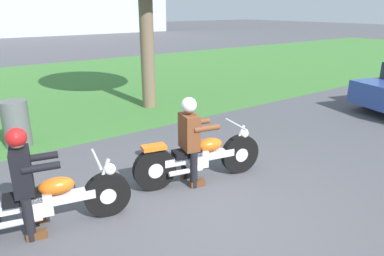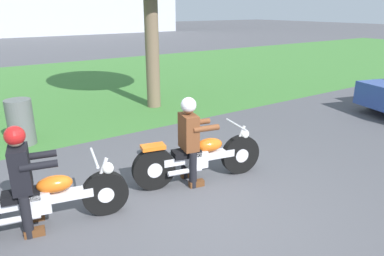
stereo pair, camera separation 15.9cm
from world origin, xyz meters
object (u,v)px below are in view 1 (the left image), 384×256
Objects in this scene: motorcycle_lead at (200,157)px; rider_follow at (24,173)px; rider_lead at (190,134)px; motorcycle_follow at (44,202)px; trash_can at (16,124)px.

rider_follow reaches higher than motorcycle_lead.
rider_lead reaches higher than rider_follow.
rider_lead is 2.40m from rider_follow.
rider_lead reaches higher than motorcycle_follow.
motorcycle_follow is (-2.24, 0.05, -0.44)m from rider_lead.
motorcycle_lead is at bearing -0.79° from rider_lead.
motorcycle_follow is at bearing -0.85° from rider_follow.
rider_follow is 3.34m from trash_can.
rider_follow is (-2.57, 0.12, 0.41)m from motorcycle_lead.
motorcycle_lead is 1.53× the size of rider_lead.
rider_follow is at bearing 179.15° from motorcycle_follow.
motorcycle_follow is at bearing -168.69° from rider_lead.
motorcycle_lead is 1.56× the size of rider_follow.
rider_lead is at bearing -60.89° from trash_can.
trash_can is at bearing 93.41° from rider_follow.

